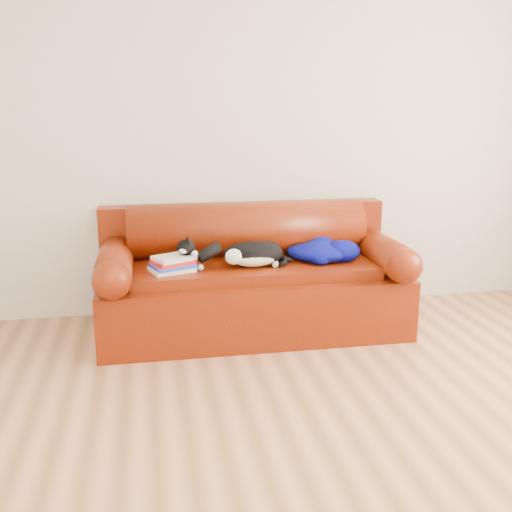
{
  "coord_description": "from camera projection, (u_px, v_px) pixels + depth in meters",
  "views": [
    {
      "loc": [
        -0.93,
        -2.46,
        1.57
      ],
      "look_at": [
        -0.23,
        1.35,
        0.58
      ],
      "focal_mm": 42.0,
      "sensor_mm": 36.0,
      "label": 1
    }
  ],
  "objects": [
    {
      "name": "sofa_back",
      "position": [
        246.0,
        248.0,
        4.38
      ],
      "size": [
        2.1,
        1.01,
        0.88
      ],
      "color": "#3E0702",
      "rests_on": "ground"
    },
    {
      "name": "blanket",
      "position": [
        322.0,
        250.0,
        4.19
      ],
      "size": [
        0.49,
        0.4,
        0.15
      ],
      "rotation": [
        0.0,
        0.0,
        0.03
      ],
      "color": "#020447",
      "rests_on": "sofa_base"
    },
    {
      "name": "ground",
      "position": [
        353.0,
        437.0,
        2.9
      ],
      "size": [
        4.5,
        4.5,
        0.0
      ],
      "primitive_type": "plane",
      "color": "brown",
      "rests_on": "ground"
    },
    {
      "name": "cat",
      "position": [
        253.0,
        255.0,
        4.02
      ],
      "size": [
        0.6,
        0.33,
        0.21
      ],
      "rotation": [
        0.0,
        0.0,
        0.3
      ],
      "color": "black",
      "rests_on": "sofa_base"
    },
    {
      "name": "book_stack",
      "position": [
        173.0,
        264.0,
        3.91
      ],
      "size": [
        0.32,
        0.28,
        0.1
      ],
      "rotation": [
        0.0,
        0.0,
        0.39
      ],
      "color": "beige",
      "rests_on": "sofa_base"
    },
    {
      "name": "sofa_base",
      "position": [
        252.0,
        297.0,
        4.22
      ],
      "size": [
        2.1,
        0.9,
        0.5
      ],
      "color": "#3E0702",
      "rests_on": "ground"
    },
    {
      "name": "room_shell",
      "position": [
        396.0,
        79.0,
        2.52
      ],
      "size": [
        4.52,
        4.02,
        2.61
      ],
      "color": "beige",
      "rests_on": "ground"
    }
  ]
}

